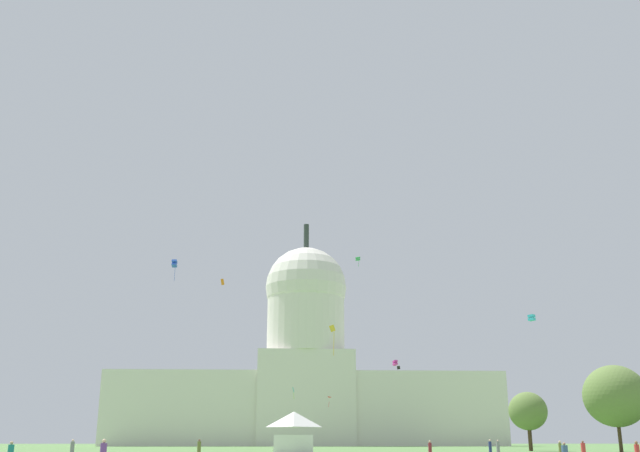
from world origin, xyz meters
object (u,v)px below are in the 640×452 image
object	(u,v)px
capitol_building	(306,375)
kite_orange_mid	(222,282)
kite_cyan_mid	(532,318)
kite_red_low	(327,398)
tree_east_near	(615,396)
person_grey_front_right	(72,448)
person_red_mid_right	(637,452)
person_olive_back_center	(560,449)
person_olive_near_tent	(199,449)
person_maroon_edge_east	(430,450)
event_tent	(294,432)
kite_black_mid	(399,368)
kite_turquoise_low	(293,390)
person_navy_lawn_far_right	(490,447)
person_grey_near_tree_west	(498,447)
kite_magenta_low	(395,363)
kite_green_high	(358,259)
kite_gold_low	(333,332)
person_red_deep_crowd	(583,449)
kite_blue_high	(174,264)
tree_east_far	(528,411)

from	to	relation	value
capitol_building	kite_orange_mid	bearing A→B (deg)	-104.11
kite_cyan_mid	kite_red_low	world-z (taller)	kite_cyan_mid
tree_east_near	person_grey_front_right	distance (m)	76.30
person_red_mid_right	person_olive_back_center	xyz separation A→B (m)	(0.86, 18.64, 0.03)
capitol_building	person_olive_near_tent	size ratio (longest dim) A/B	71.39
kite_orange_mid	person_maroon_edge_east	bearing A→B (deg)	144.63
event_tent	kite_black_mid	bearing A→B (deg)	75.39
kite_turquoise_low	capitol_building	bearing A→B (deg)	47.91
person_navy_lawn_far_right	tree_east_near	bearing A→B (deg)	-68.43
capitol_building	person_grey_front_right	distance (m)	152.28
tree_east_near	person_maroon_edge_east	size ratio (longest dim) A/B	7.66
person_grey_front_right	person_grey_near_tree_west	bearing A→B (deg)	-168.29
kite_black_mid	kite_magenta_low	distance (m)	74.03
tree_east_near	kite_green_high	bearing A→B (deg)	111.04
person_olive_back_center	kite_magenta_low	bearing A→B (deg)	161.30
kite_gold_low	kite_orange_mid	bearing A→B (deg)	27.91
person_grey_front_right	person_olive_near_tent	size ratio (longest dim) A/B	1.02
capitol_building	tree_east_near	world-z (taller)	capitol_building
kite_cyan_mid	tree_east_near	bearing A→B (deg)	65.23
person_olive_near_tent	kite_turquoise_low	world-z (taller)	kite_turquoise_low
person_grey_front_right	person_maroon_edge_east	bearing A→B (deg)	159.20
kite_gold_low	kite_cyan_mid	bearing A→B (deg)	-45.35
person_grey_front_right	kite_orange_mid	world-z (taller)	kite_orange_mid
person_grey_near_tree_west	kite_gold_low	bearing A→B (deg)	-8.87
event_tent	kite_green_high	bearing A→B (deg)	79.36
event_tent	kite_turquoise_low	bearing A→B (deg)	91.36
event_tent	person_red_mid_right	distance (m)	54.81
tree_east_near	person_red_deep_crowd	world-z (taller)	tree_east_near
event_tent	person_navy_lawn_far_right	distance (m)	28.42
kite_blue_high	kite_gold_low	distance (m)	69.29
tree_east_near	person_olive_near_tent	xyz separation A→B (m)	(-57.40, -33.39, -7.17)
person_olive_back_center	kite_black_mid	bearing A→B (deg)	152.95
kite_gold_low	kite_turquoise_low	size ratio (longest dim) A/B	1.44
kite_magenta_low	person_navy_lawn_far_right	bearing A→B (deg)	-113.15
person_navy_lawn_far_right	person_maroon_edge_east	bearing A→B (deg)	136.15
tree_east_far	kite_magenta_low	world-z (taller)	kite_magenta_low
kite_cyan_mid	kite_orange_mid	distance (m)	65.94
person_red_deep_crowd	person_red_mid_right	bearing A→B (deg)	122.30
kite_black_mid	kite_turquoise_low	bearing A→B (deg)	-83.92
person_red_mid_right	kite_cyan_mid	world-z (taller)	kite_cyan_mid
event_tent	person_red_mid_right	bearing A→B (deg)	-59.19
person_red_mid_right	person_grey_front_right	bearing A→B (deg)	156.28
person_red_deep_crowd	kite_red_low	bearing A→B (deg)	-34.97
person_olive_back_center	kite_blue_high	distance (m)	101.55
person_red_mid_right	person_maroon_edge_east	distance (m)	19.40
person_red_deep_crowd	person_navy_lawn_far_right	distance (m)	12.77
person_grey_near_tree_west	person_olive_back_center	distance (m)	20.14
person_maroon_edge_east	kite_red_low	distance (m)	119.43
person_red_mid_right	person_red_deep_crowd	xyz separation A→B (m)	(4.66, 21.99, -0.00)
tree_east_near	kite_orange_mid	size ratio (longest dim) A/B	8.19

